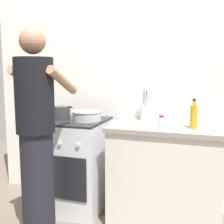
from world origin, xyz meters
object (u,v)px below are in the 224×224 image
at_px(person, 37,137).
at_px(mixing_bowl, 87,115).
at_px(stove_range, 75,164).
at_px(spice_bottle, 161,121).
at_px(utensil_crock, 145,111).
at_px(pot, 62,113).
at_px(oil_bottle, 194,116).

bearing_deg(person, mixing_bowl, 73.60).
relative_size(stove_range, person, 0.53).
relative_size(stove_range, spice_bottle, 9.75).
xyz_separation_m(utensil_crock, person, (-0.70, -0.81, -0.13)).
relative_size(pot, person, 0.14).
relative_size(stove_range, mixing_bowl, 3.17).
relative_size(mixing_bowl, person, 0.17).
xyz_separation_m(stove_range, pot, (-0.14, 0.01, 0.52)).
relative_size(utensil_crock, oil_bottle, 1.29).
bearing_deg(pot, oil_bottle, -2.98).
relative_size(oil_bottle, person, 0.15).
height_order(utensil_crock, spice_bottle, utensil_crock).
bearing_deg(spice_bottle, utensil_crock, 129.43).
relative_size(pot, spice_bottle, 2.56).
distance_m(spice_bottle, oil_bottle, 0.28).
height_order(mixing_bowl, utensil_crock, utensil_crock).
xyz_separation_m(stove_range, mixing_bowl, (0.14, -0.01, 0.50)).
bearing_deg(person, stove_range, 86.61).
height_order(stove_range, pot, pot).
relative_size(mixing_bowl, spice_bottle, 3.08).
height_order(mixing_bowl, person, person).
bearing_deg(mixing_bowl, oil_bottle, -3.01).
bearing_deg(oil_bottle, pot, 177.02).
bearing_deg(utensil_crock, mixing_bowl, -157.96).
distance_m(oil_bottle, person, 1.29).
distance_m(mixing_bowl, spice_bottle, 0.72).
xyz_separation_m(pot, mixing_bowl, (0.28, -0.01, -0.01)).
bearing_deg(spice_bottle, oil_bottle, -4.88).
bearing_deg(utensil_crock, pot, -166.20).
distance_m(stove_range, mixing_bowl, 0.52).
xyz_separation_m(mixing_bowl, spice_bottle, (0.72, -0.03, -0.01)).
bearing_deg(stove_range, utensil_crock, 17.15).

